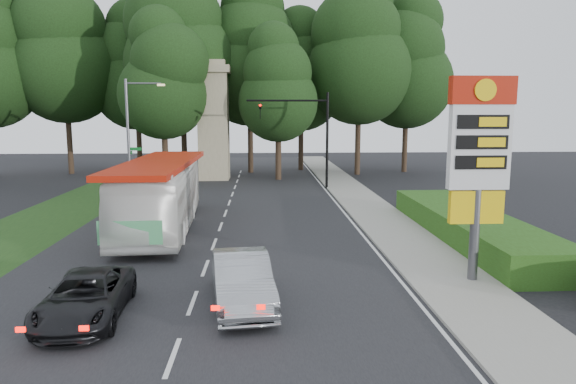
{
  "coord_description": "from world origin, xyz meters",
  "views": [
    {
      "loc": [
        2.14,
        -14.38,
        5.67
      ],
      "look_at": [
        3.26,
        8.16,
        2.2
      ],
      "focal_mm": 32.0,
      "sensor_mm": 36.0,
      "label": 1
    }
  ],
  "objects_px": {
    "traffic_signal_mast": "(310,127)",
    "monument": "(214,120)",
    "streetlight_signs": "(131,131)",
    "sedan_silver": "(242,280)",
    "transit_bus": "(161,195)",
    "gas_station_pylon": "(479,151)",
    "suv_charcoal": "(86,297)"
  },
  "relations": [
    {
      "from": "gas_station_pylon",
      "to": "sedan_silver",
      "type": "relative_size",
      "value": 1.46
    },
    {
      "from": "traffic_signal_mast",
      "to": "sedan_silver",
      "type": "xyz_separation_m",
      "value": [
        -4.18,
        -23.68,
        -3.9
      ]
    },
    {
      "from": "sedan_silver",
      "to": "suv_charcoal",
      "type": "distance_m",
      "value": 4.38
    },
    {
      "from": "traffic_signal_mast",
      "to": "monument",
      "type": "bearing_deg",
      "value": 142.0
    },
    {
      "from": "streetlight_signs",
      "to": "transit_bus",
      "type": "xyz_separation_m",
      "value": [
        4.12,
        -11.33,
        -2.74
      ]
    },
    {
      "from": "monument",
      "to": "suv_charcoal",
      "type": "relative_size",
      "value": 2.23
    },
    {
      "from": "sedan_silver",
      "to": "streetlight_signs",
      "type": "bearing_deg",
      "value": 104.15
    },
    {
      "from": "monument",
      "to": "transit_bus",
      "type": "bearing_deg",
      "value": -92.56
    },
    {
      "from": "gas_station_pylon",
      "to": "monument",
      "type": "xyz_separation_m",
      "value": [
        -11.2,
        28.01,
        0.66
      ]
    },
    {
      "from": "monument",
      "to": "suv_charcoal",
      "type": "xyz_separation_m",
      "value": [
        -0.8,
        -30.48,
        -4.48
      ]
    },
    {
      "from": "traffic_signal_mast",
      "to": "gas_station_pylon",
      "type": "bearing_deg",
      "value": -80.91
    },
    {
      "from": "streetlight_signs",
      "to": "sedan_silver",
      "type": "distance_m",
      "value": 23.58
    },
    {
      "from": "monument",
      "to": "transit_bus",
      "type": "distance_m",
      "value": 19.64
    },
    {
      "from": "gas_station_pylon",
      "to": "traffic_signal_mast",
      "type": "distance_m",
      "value": 22.29
    },
    {
      "from": "traffic_signal_mast",
      "to": "transit_bus",
      "type": "bearing_deg",
      "value": -122.68
    },
    {
      "from": "traffic_signal_mast",
      "to": "suv_charcoal",
      "type": "relative_size",
      "value": 1.6
    },
    {
      "from": "gas_station_pylon",
      "to": "transit_bus",
      "type": "relative_size",
      "value": 0.56
    },
    {
      "from": "gas_station_pylon",
      "to": "suv_charcoal",
      "type": "height_order",
      "value": "gas_station_pylon"
    },
    {
      "from": "transit_bus",
      "to": "gas_station_pylon",
      "type": "bearing_deg",
      "value": -38.91
    },
    {
      "from": "gas_station_pylon",
      "to": "transit_bus",
      "type": "distance_m",
      "value": 15.12
    },
    {
      "from": "gas_station_pylon",
      "to": "traffic_signal_mast",
      "type": "height_order",
      "value": "traffic_signal_mast"
    },
    {
      "from": "monument",
      "to": "suv_charcoal",
      "type": "height_order",
      "value": "monument"
    },
    {
      "from": "traffic_signal_mast",
      "to": "monument",
      "type": "distance_m",
      "value": 9.76
    },
    {
      "from": "streetlight_signs",
      "to": "traffic_signal_mast",
      "type": "bearing_deg",
      "value": 8.92
    },
    {
      "from": "traffic_signal_mast",
      "to": "transit_bus",
      "type": "height_order",
      "value": "traffic_signal_mast"
    },
    {
      "from": "traffic_signal_mast",
      "to": "transit_bus",
      "type": "relative_size",
      "value": 0.59
    },
    {
      "from": "gas_station_pylon",
      "to": "suv_charcoal",
      "type": "bearing_deg",
      "value": -168.34
    },
    {
      "from": "gas_station_pylon",
      "to": "streetlight_signs",
      "type": "height_order",
      "value": "streetlight_signs"
    },
    {
      "from": "sedan_silver",
      "to": "transit_bus",
      "type": "bearing_deg",
      "value": 105.62
    },
    {
      "from": "traffic_signal_mast",
      "to": "monument",
      "type": "xyz_separation_m",
      "value": [
        -7.68,
        6.0,
        0.43
      ]
    },
    {
      "from": "transit_bus",
      "to": "sedan_silver",
      "type": "bearing_deg",
      "value": -70.31
    },
    {
      "from": "streetlight_signs",
      "to": "gas_station_pylon",
      "type": "bearing_deg",
      "value": -51.04
    }
  ]
}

